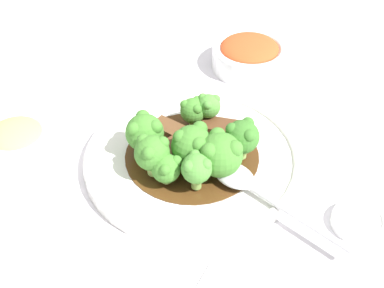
% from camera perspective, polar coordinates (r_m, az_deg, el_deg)
% --- Properties ---
extents(ground_plane, '(4.00, 4.00, 0.00)m').
position_cam_1_polar(ground_plane, '(0.70, -0.00, -2.07)').
color(ground_plane, silver).
extents(main_plate, '(0.28, 0.28, 0.02)m').
position_cam_1_polar(main_plate, '(0.70, -0.00, -1.48)').
color(main_plate, white).
rests_on(main_plate, ground_plane).
extents(beef_strip_0, '(0.03, 0.08, 0.01)m').
position_cam_1_polar(beef_strip_0, '(0.71, -1.53, 1.19)').
color(beef_strip_0, brown).
rests_on(beef_strip_0, main_plate).
extents(beef_strip_1, '(0.06, 0.08, 0.01)m').
position_cam_1_polar(beef_strip_1, '(0.69, 2.26, -0.09)').
color(beef_strip_1, brown).
rests_on(beef_strip_1, main_plate).
extents(beef_strip_2, '(0.04, 0.06, 0.01)m').
position_cam_1_polar(beef_strip_2, '(0.72, 3.19, 1.76)').
color(beef_strip_2, '#56331E').
rests_on(beef_strip_2, main_plate).
extents(beef_strip_3, '(0.07, 0.05, 0.01)m').
position_cam_1_polar(beef_strip_3, '(0.68, -2.23, -0.84)').
color(beef_strip_3, '#56331E').
rests_on(beef_strip_3, main_plate).
extents(broccoli_floret_0, '(0.04, 0.04, 0.05)m').
position_cam_1_polar(broccoli_floret_0, '(0.66, 5.39, 0.82)').
color(broccoli_floret_0, '#8EB756').
rests_on(broccoli_floret_0, main_plate).
extents(broccoli_floret_1, '(0.06, 0.06, 0.06)m').
position_cam_1_polar(broccoli_floret_1, '(0.64, 3.00, -1.04)').
color(broccoli_floret_1, '#8EB756').
rests_on(broccoli_floret_1, main_plate).
extents(broccoli_floret_2, '(0.04, 0.04, 0.04)m').
position_cam_1_polar(broccoli_floret_2, '(0.64, -2.62, -2.63)').
color(broccoli_floret_2, '#7FA84C').
rests_on(broccoli_floret_2, main_plate).
extents(broccoli_floret_3, '(0.04, 0.04, 0.04)m').
position_cam_1_polar(broccoli_floret_3, '(0.72, 0.11, 3.64)').
color(broccoli_floret_3, '#7FA84C').
rests_on(broccoli_floret_3, main_plate).
extents(broccoli_floret_4, '(0.04, 0.04, 0.05)m').
position_cam_1_polar(broccoli_floret_4, '(0.62, 0.49, -2.58)').
color(broccoli_floret_4, '#7FA84C').
rests_on(broccoli_floret_4, main_plate).
extents(broccoli_floret_5, '(0.04, 0.04, 0.06)m').
position_cam_1_polar(broccoli_floret_5, '(0.64, -4.29, -0.92)').
color(broccoli_floret_5, '#8EB756').
rests_on(broccoli_floret_5, main_plate).
extents(broccoli_floret_6, '(0.05, 0.05, 0.06)m').
position_cam_1_polar(broccoli_floret_6, '(0.65, 0.02, -0.12)').
color(broccoli_floret_6, '#7FA84C').
rests_on(broccoli_floret_6, main_plate).
extents(broccoli_floret_7, '(0.05, 0.05, 0.05)m').
position_cam_1_polar(broccoli_floret_7, '(0.68, -5.08, 1.29)').
color(broccoli_floret_7, '#7FA84C').
rests_on(broccoli_floret_7, main_plate).
extents(broccoli_floret_8, '(0.03, 0.03, 0.04)m').
position_cam_1_polar(broccoli_floret_8, '(0.72, 1.78, 4.09)').
color(broccoli_floret_8, '#7FA84C').
rests_on(broccoli_floret_8, main_plate).
extents(serving_spoon, '(0.06, 0.19, 0.01)m').
position_cam_1_polar(serving_spoon, '(0.65, 5.66, -4.09)').
color(serving_spoon, silver).
rests_on(serving_spoon, main_plate).
extents(side_bowl_kimchi, '(0.12, 0.12, 0.05)m').
position_cam_1_polar(side_bowl_kimchi, '(0.87, 6.13, 9.48)').
color(side_bowl_kimchi, white).
rests_on(side_bowl_kimchi, ground_plane).
extents(side_bowl_appetizer, '(0.09, 0.09, 0.04)m').
position_cam_1_polar(side_bowl_appetizer, '(0.74, -18.16, 0.37)').
color(side_bowl_appetizer, white).
rests_on(side_bowl_appetizer, ground_plane).
extents(sauce_dish, '(0.06, 0.06, 0.01)m').
position_cam_1_polar(sauce_dish, '(0.66, 17.34, -7.83)').
color(sauce_dish, white).
rests_on(sauce_dish, ground_plane).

